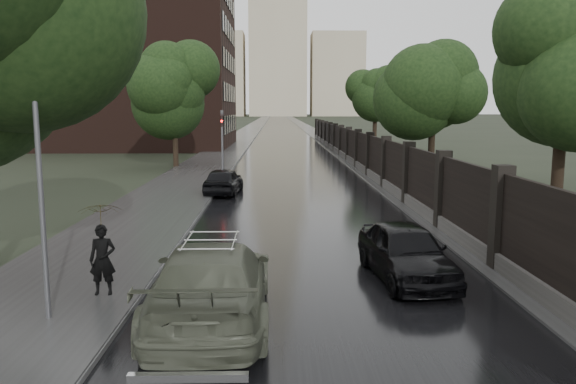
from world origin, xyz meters
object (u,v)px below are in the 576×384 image
Objects in this scene: tree_left_far at (174,91)px; hatchback_left at (224,181)px; tree_right_a at (564,79)px; tree_right_b at (433,93)px; traffic_light at (222,137)px; tree_right_c at (375,98)px; lamp_post at (40,187)px; volga_sedan at (212,283)px; car_right_near at (406,251)px; pedestrian_umbrella at (101,222)px.

tree_left_far is 13.59m from hatchback_left.
tree_right_a is 14.00m from tree_right_b.
tree_right_b is (0.00, 14.00, 0.00)m from tree_right_a.
tree_right_b reaches higher than traffic_light.
tree_right_c is 40.67m from lamp_post.
hatchback_left is at bearing 138.02° from tree_right_a.
hatchback_left is (1.80, 16.49, -2.02)m from lamp_post.
tree_right_a reaches higher than volga_sedan.
traffic_light is at bearing -128.18° from tree_right_c.
volga_sedan is at bearing 2.16° from lamp_post.
tree_right_b reaches higher than hatchback_left.
tree_right_b reaches higher than lamp_post.
pedestrian_umbrella is (-6.80, -1.42, 1.05)m from car_right_near.
lamp_post is 1.77m from pedestrian_umbrella.
tree_right_c is 1.75× the size of traffic_light.
tree_right_a is at bearing -90.00° from tree_right_c.
volga_sedan reaches higher than hatchback_left.
tree_right_b is 18.00m from tree_right_c.
volga_sedan is 16.42m from hatchback_left.
tree_left_far is at bearing -65.26° from hatchback_left.
tree_left_far is 1.05× the size of tree_right_c.
hatchback_left is (-1.28, 16.37, -0.14)m from volga_sedan.
hatchback_left is at bearing -86.67° from volga_sedan.
traffic_light is at bearing 124.77° from tree_right_a.
tree_left_far is 1.83× the size of car_right_near.
hatchback_left is at bearing 83.77° from lamp_post.
lamp_post is 1.34× the size of hatchback_left.
traffic_light is at bearing -79.67° from hatchback_left.
tree_right_c is at bearing 90.00° from tree_right_a.
tree_left_far is 1.94× the size of hatchback_left.
hatchback_left is at bearing 106.63° from car_right_near.
pedestrian_umbrella reaches higher than car_right_near.
tree_right_a is 1.29× the size of volga_sedan.
tree_right_b is at bearing 53.76° from pedestrian_umbrella.
tree_right_c is 39.25m from pedestrian_umbrella.
traffic_light is 1.05× the size of hatchback_left.
tree_right_c is at bearing 71.48° from lamp_post.
hatchback_left is (0.70, -7.01, -1.75)m from traffic_light.
tree_right_b is 1.00× the size of tree_right_c.
lamp_post is at bearing -92.68° from traffic_light.
pedestrian_umbrella reaches higher than hatchback_left.
tree_left_far is 6.84m from traffic_light.
traffic_light is (-11.80, -15.01, -2.55)m from tree_right_c.
tree_right_c is at bearing 68.13° from pedestrian_umbrella.
tree_right_a is 1.75× the size of traffic_light.
car_right_near is (6.34, -20.71, -1.71)m from traffic_light.
tree_left_far is at bearing 125.17° from tree_right_a.
pedestrian_umbrella reaches higher than volga_sedan.
hatchback_left is at bearing -69.89° from tree_left_far.
hatchback_left is at bearing -84.30° from traffic_light.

